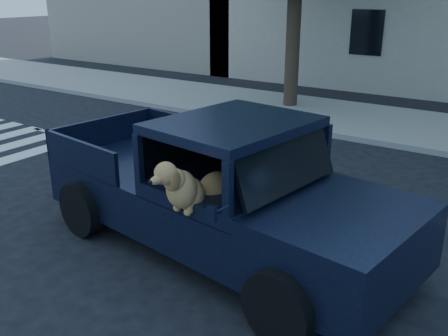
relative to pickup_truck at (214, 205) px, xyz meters
name	(u,v)px	position (x,y,z in m)	size (l,w,h in m)	color
ground	(229,283)	(0.74, -0.72, -0.69)	(120.00, 120.00, 0.00)	black
far_sidewalk	(413,128)	(0.74, 8.48, -0.61)	(60.00, 4.00, 0.15)	gray
lane_stripes	(443,226)	(2.74, 2.68, -0.68)	(21.60, 0.14, 0.01)	silver
pickup_truck	(214,205)	(0.00, 0.00, 0.00)	(5.94, 3.29, 2.04)	black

